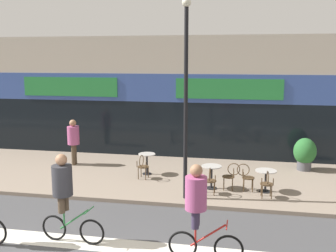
% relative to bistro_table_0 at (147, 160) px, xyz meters
% --- Properties ---
extents(sidewalk_slab, '(40.00, 5.50, 0.12)m').
position_rel_bistro_table_0_xyz_m(sidewalk_slab, '(-0.67, -0.00, -0.61)').
color(sidewalk_slab, gray).
rests_on(sidewalk_slab, ground).
extents(storefront_facade, '(40.00, 4.06, 5.32)m').
position_rel_bistro_table_0_xyz_m(storefront_facade, '(-0.67, 4.71, 1.98)').
color(storefront_facade, '#B2A899').
rests_on(storefront_facade, ground).
extents(bike_lane_stripe, '(36.00, 0.70, 0.01)m').
position_rel_bistro_table_0_xyz_m(bike_lane_stripe, '(-0.67, -5.41, -0.66)').
color(bike_lane_stripe, silver).
rests_on(bike_lane_stripe, ground).
extents(bistro_table_0, '(0.63, 0.63, 0.78)m').
position_rel_bistro_table_0_xyz_m(bistro_table_0, '(0.00, 0.00, 0.00)').
color(bistro_table_0, black).
rests_on(bistro_table_0, sidewalk_slab).
extents(bistro_table_1, '(0.66, 0.66, 0.77)m').
position_rel_bistro_table_0_xyz_m(bistro_table_1, '(2.48, -1.18, 0.00)').
color(bistro_table_1, black).
rests_on(bistro_table_1, sidewalk_slab).
extents(bistro_table_2, '(0.68, 0.68, 0.71)m').
position_rel_bistro_table_0_xyz_m(bistro_table_2, '(4.22, -1.18, -0.04)').
color(bistro_table_2, black).
rests_on(bistro_table_2, sidewalk_slab).
extents(cafe_chair_0_near, '(0.44, 0.59, 0.90)m').
position_rel_bistro_table_0_xyz_m(cafe_chair_0_near, '(-0.01, -0.63, -0.03)').
color(cafe_chair_0_near, '#4C3823').
rests_on(cafe_chair_0_near, sidewalk_slab).
extents(cafe_chair_1_near, '(0.40, 0.57, 0.90)m').
position_rel_bistro_table_0_xyz_m(cafe_chair_1_near, '(2.48, -1.81, -0.03)').
color(cafe_chair_1_near, '#4C3823').
rests_on(cafe_chair_1_near, sidewalk_slab).
extents(cafe_chair_1_side, '(0.58, 0.41, 0.90)m').
position_rel_bistro_table_0_xyz_m(cafe_chair_1_side, '(3.11, -1.18, -0.03)').
color(cafe_chair_1_side, '#4C3823').
rests_on(cafe_chair_1_side, sidewalk_slab).
extents(cafe_chair_2_near, '(0.42, 0.59, 0.90)m').
position_rel_bistro_table_0_xyz_m(cafe_chair_2_near, '(4.23, -1.81, -0.03)').
color(cafe_chair_2_near, '#4C3823').
rests_on(cafe_chair_2_near, sidewalk_slab).
extents(cafe_chair_2_side, '(0.58, 0.42, 0.90)m').
position_rel_bistro_table_0_xyz_m(cafe_chair_2_side, '(3.60, -1.19, -0.03)').
color(cafe_chair_2_side, '#4C3823').
rests_on(cafe_chair_2_side, sidewalk_slab).
extents(planter_pot, '(0.85, 0.85, 1.25)m').
position_rel_bistro_table_0_xyz_m(planter_pot, '(5.82, 1.67, 0.12)').
color(planter_pot, '#4C4C51').
rests_on(planter_pot, sidewalk_slab).
extents(lamp_post, '(0.26, 0.26, 5.95)m').
position_rel_bistro_table_0_xyz_m(lamp_post, '(1.76, -2.24, 2.84)').
color(lamp_post, black).
rests_on(lamp_post, sidewalk_slab).
extents(cyclist_0, '(1.65, 0.48, 2.17)m').
position_rel_bistro_table_0_xyz_m(cyclist_0, '(2.54, -5.72, 0.64)').
color(cyclist_0, black).
rests_on(cyclist_0, ground).
extents(cyclist_1, '(1.64, 0.54, 2.18)m').
position_rel_bistro_table_0_xyz_m(cyclist_1, '(-0.67, -5.43, 0.65)').
color(cyclist_1, black).
rests_on(cyclist_1, ground).
extents(pedestrian_near_end, '(0.54, 0.54, 1.84)m').
position_rel_bistro_table_0_xyz_m(pedestrian_near_end, '(-3.22, 0.76, 0.55)').
color(pedestrian_near_end, '#4C3D2D').
rests_on(pedestrian_near_end, sidewalk_slab).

